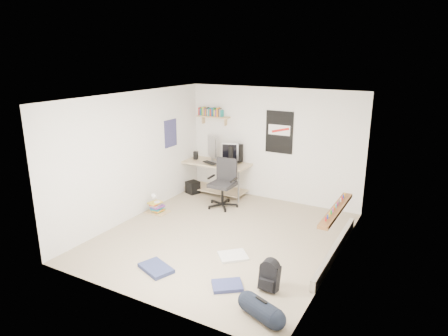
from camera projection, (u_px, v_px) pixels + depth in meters
The scene contains 26 objects.
floor at pixel (223, 236), 7.24m from camera, with size 4.00×4.50×0.01m, color gray.
ceiling at pixel (222, 97), 6.54m from camera, with size 4.00×4.50×0.01m, color white.
back_wall at pixel (273, 145), 8.78m from camera, with size 4.00×0.01×2.50m, color silver.
left_wall at pixel (134, 156), 7.83m from camera, with size 0.01×4.50×2.50m, color silver.
right_wall at pixel (339, 189), 5.95m from camera, with size 0.01×4.50×2.50m, color silver.
desk at pixel (214, 178), 9.41m from camera, with size 1.74×0.76×0.80m, color tan.
monitor_left at pixel (212, 151), 9.17m from camera, with size 0.44×0.11×0.49m, color #B9BABF.
monitor_right at pixel (230, 156), 8.90m from camera, with size 0.36×0.09×0.39m, color #98989D.
pc_tower at pixel (234, 154), 9.02m from camera, with size 0.19×0.39×0.41m, color black.
keyboard at pixel (210, 163), 9.04m from camera, with size 0.37×0.13×0.02m, color black.
speaker_left at pixel (196, 155), 9.34m from camera, with size 0.09×0.09×0.19m, color black.
speaker_right at pixel (232, 162), 8.75m from camera, with size 0.09×0.09×0.18m, color black.
office_chair at pixel (222, 185), 8.50m from camera, with size 0.68×0.68×1.04m, color black.
wall_shelf at pixel (213, 117), 9.22m from camera, with size 0.80×0.22×0.24m, color tan.
poster_back_wall at pixel (279, 132), 8.61m from camera, with size 0.62×0.03×0.92m, color black.
poster_left_wall at pixel (171, 133), 8.76m from camera, with size 0.02×0.42×0.60m, color navy.
window at pixel (342, 170), 6.17m from camera, with size 0.10×1.50×1.26m, color brown.
baseboard_heater at pixel (335, 250), 6.55m from camera, with size 0.08×2.50×0.18m, color #B7B2A8.
backpack at pixel (270, 277), 5.54m from camera, with size 0.27×0.21×0.36m, color black.
duffel_bag at pixel (261, 309), 4.95m from camera, with size 0.26×0.26×0.51m, color black.
tshirt at pixel (233, 256), 6.49m from camera, with size 0.44×0.37×0.04m, color silver.
jeans_a at pixel (156, 268), 6.10m from camera, with size 0.54×0.34×0.06m, color navy.
jeans_b at pixel (227, 286), 5.66m from camera, with size 0.42×0.32×0.05m, color navy.
book_stack at pixel (157, 205), 8.29m from camera, with size 0.47×0.39×0.32m, color olive.
desk_lamp at pixel (157, 195), 8.20m from camera, with size 0.12×0.20×0.20m, color white.
subwoofer at pixel (193, 187), 9.42m from camera, with size 0.26×0.26×0.29m, color black.
Camera 1 is at (3.24, -5.76, 3.20)m, focal length 32.00 mm.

